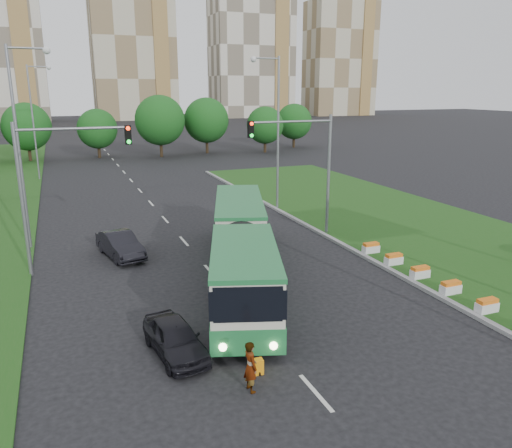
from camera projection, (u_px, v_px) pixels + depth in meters
name	position (u px, v px, depth m)	size (l,w,h in m)	color
ground	(311.00, 306.00, 22.69)	(360.00, 360.00, 0.00)	black
grass_median	(424.00, 231.00, 34.47)	(14.00, 60.00, 0.15)	#1D4D16
median_kerb	(337.00, 242.00, 32.00)	(0.30, 60.00, 0.18)	gray
lane_markings	(160.00, 214.00, 39.57)	(0.20, 100.00, 0.01)	silver
flower_planters	(451.00, 287.00, 23.70)	(1.10, 13.70, 0.60)	silver
traffic_mast_median	(307.00, 157.00, 31.96)	(5.76, 0.32, 8.00)	gray
traffic_mast_left	(54.00, 174.00, 25.67)	(5.76, 0.32, 8.00)	gray
street_lamps	(188.00, 152.00, 29.02)	(36.00, 60.00, 12.00)	gray
tree_line	(199.00, 124.00, 74.41)	(120.00, 8.00, 9.00)	#154F17
apartment_tower_ceast	(132.00, 38.00, 156.05)	(25.00, 15.00, 50.00)	#BDB598
apartment_tower_east	(251.00, 47.00, 170.67)	(27.00, 15.00, 47.00)	beige
midrise_east	(340.00, 60.00, 184.03)	(24.00, 14.00, 40.00)	#BDB598
articulated_bus	(236.00, 246.00, 25.67)	(2.71, 17.41, 2.87)	beige
car_left_near	(175.00, 338.00, 18.43)	(1.58, 3.92, 1.34)	black
car_left_far	(120.00, 245.00, 29.23)	(1.56, 4.47, 1.47)	black
pedestrian	(250.00, 366.00, 16.14)	(0.64, 0.42, 1.75)	gray
shopping_trolley	(258.00, 367.00, 17.26)	(0.32, 0.34, 0.55)	orange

